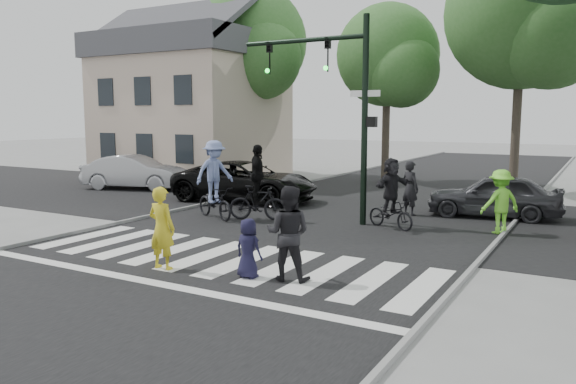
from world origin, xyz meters
name	(u,v)px	position (x,y,z in m)	size (l,w,h in m)	color
ground	(196,269)	(0.00, 0.00, 0.00)	(120.00, 120.00, 0.00)	gray
road_stem	(308,228)	(0.00, 5.00, 0.01)	(10.00, 70.00, 0.01)	black
road_cross	(350,212)	(0.00, 8.00, 0.01)	(70.00, 10.00, 0.01)	black
curb_left	(172,211)	(-5.05, 5.00, 0.05)	(0.10, 70.00, 0.10)	gray
curb_right	(493,246)	(5.05, 5.00, 0.05)	(0.10, 70.00, 0.10)	gray
crosswalk	(215,261)	(0.00, 0.66, 0.01)	(10.00, 3.85, 0.01)	silver
traffic_signal	(338,91)	(0.35, 6.20, 3.90)	(4.45, 0.29, 6.00)	black
bg_tree_0	(183,62)	(-13.74, 16.00, 6.14)	(5.46, 5.20, 8.97)	brown
bg_tree_1	(253,47)	(-8.70, 15.48, 6.65)	(6.09, 5.80, 9.80)	brown
bg_tree_2	(391,59)	(-1.76, 16.62, 5.78)	(5.04, 4.80, 8.40)	brown
bg_tree_3	(529,18)	(4.31, 15.27, 6.94)	(6.30, 6.00, 10.20)	brown
house	(192,103)	(-11.49, 13.98, 3.80)	(8.40, 8.10, 8.82)	beige
pedestrian_woman	(162,228)	(-0.59, -0.35, 0.87)	(0.63, 0.42, 1.73)	yellow
pedestrian_child	(248,248)	(1.32, 0.00, 0.59)	(0.58, 0.38, 1.19)	#191732
pedestrian_adult	(288,233)	(2.07, 0.26, 0.92)	(0.90, 0.70, 1.85)	black
cyclist_left	(215,185)	(-3.18, 4.86, 1.05)	(2.02, 1.42, 2.42)	black
cyclist_mid	(258,189)	(-1.90, 5.32, 0.95)	(1.83, 1.16, 2.31)	black
cyclist_right	(391,197)	(2.09, 6.09, 0.90)	(1.68, 1.55, 2.01)	black
car_suv	(245,181)	(-4.37, 8.29, 0.75)	(2.49, 5.40, 1.50)	black
car_silver	(135,172)	(-10.51, 8.83, 0.74)	(1.56, 4.48, 1.48)	#A9A9AE
car_grey	(494,196)	(4.30, 9.39, 0.69)	(1.62, 4.04, 1.38)	#333338
bystander_hivis	(500,202)	(4.88, 6.89, 0.87)	(1.13, 0.65, 1.74)	#7CF037
bystander_dark	(410,188)	(1.90, 8.41, 0.88)	(0.64, 0.42, 1.76)	black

